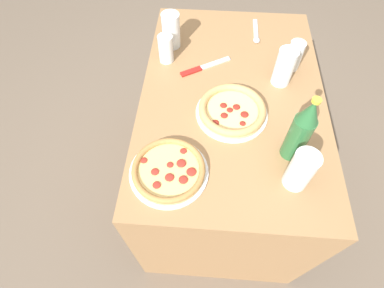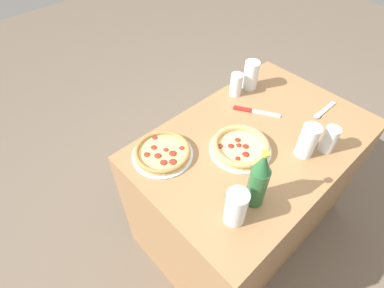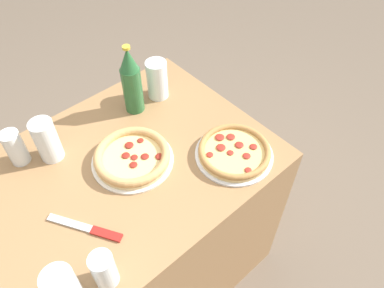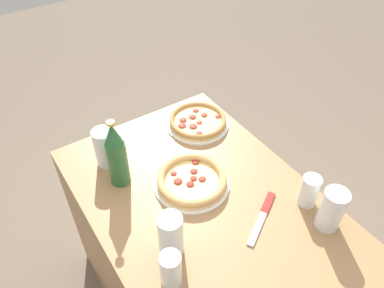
{
  "view_description": "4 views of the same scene",
  "coord_description": "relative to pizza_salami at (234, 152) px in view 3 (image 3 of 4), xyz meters",
  "views": [
    {
      "loc": [
        -0.84,
        0.1,
        1.65
      ],
      "look_at": [
        -0.28,
        0.14,
        0.81
      ],
      "focal_mm": 28.0,
      "sensor_mm": 36.0,
      "label": 1
    },
    {
      "loc": [
        -0.86,
        -0.49,
        1.75
      ],
      "look_at": [
        -0.28,
        0.13,
        0.83
      ],
      "focal_mm": 28.0,
      "sensor_mm": 36.0,
      "label": 2
    },
    {
      "loc": [
        0.27,
        0.72,
        1.74
      ],
      "look_at": [
        -0.25,
        0.14,
        0.86
      ],
      "focal_mm": 35.0,
      "sensor_mm": 36.0,
      "label": 3
    },
    {
      "loc": [
        0.64,
        -0.49,
        1.78
      ],
      "look_at": [
        -0.22,
        0.08,
        0.85
      ],
      "focal_mm": 35.0,
      "sensor_mm": 36.0,
      "label": 4
    }
  ],
  "objects": [
    {
      "name": "pizza_veggie",
      "position": [
        0.27,
        -0.21,
        0.0
      ],
      "size": [
        0.27,
        0.27,
        0.04
      ],
      "color": "silver",
      "rests_on": "table"
    },
    {
      "name": "glass_red_wine",
      "position": [
        -0.0,
        -0.41,
        0.05
      ],
      "size": [
        0.08,
        0.08,
        0.15
      ],
      "color": "white",
      "rests_on": "table"
    },
    {
      "name": "pizza_salami",
      "position": [
        0.0,
        0.0,
        0.0
      ],
      "size": [
        0.26,
        0.26,
        0.04
      ],
      "color": "silver",
      "rests_on": "table"
    },
    {
      "name": "glass_orange_juice",
      "position": [
        0.46,
        -0.4,
        0.05
      ],
      "size": [
        0.08,
        0.08,
        0.16
      ],
      "color": "white",
      "rests_on": "table"
    },
    {
      "name": "ground_plane",
      "position": [
        0.38,
        -0.21,
        -0.79
      ],
      "size": [
        8.0,
        8.0,
        0.0
      ],
      "primitive_type": "plane",
      "color": "#6B5B4C"
    },
    {
      "name": "glass_lemonade",
      "position": [
        0.54,
        -0.46,
        0.04
      ],
      "size": [
        0.06,
        0.06,
        0.13
      ],
      "color": "white",
      "rests_on": "table"
    },
    {
      "name": "table",
      "position": [
        0.38,
        -0.21,
        -0.4
      ],
      "size": [
        1.12,
        0.73,
        0.77
      ],
      "color": "#997047",
      "rests_on": "ground_plane"
    },
    {
      "name": "knife",
      "position": [
        0.51,
        -0.09,
        -0.01
      ],
      "size": [
        0.14,
        0.21,
        0.01
      ],
      "color": "maroon",
      "rests_on": "table"
    },
    {
      "name": "glass_iced_tea",
      "position": [
        0.55,
        0.07,
        0.04
      ],
      "size": [
        0.06,
        0.06,
        0.12
      ],
      "color": "white",
      "rests_on": "table"
    },
    {
      "name": "beer_bottle",
      "position": [
        0.11,
        -0.41,
        0.11
      ],
      "size": [
        0.07,
        0.07,
        0.27
      ],
      "color": "#286033",
      "rests_on": "table"
    }
  ]
}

